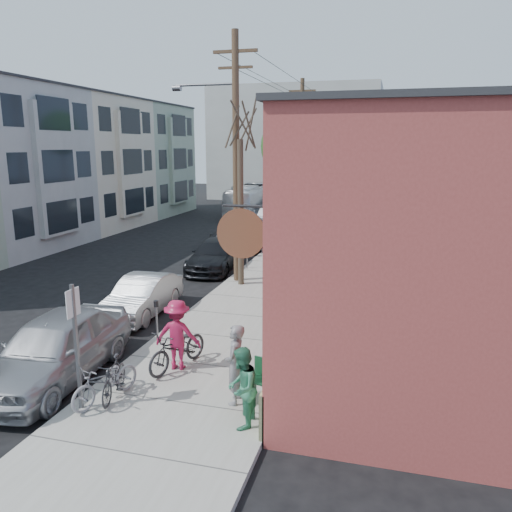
% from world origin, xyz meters
% --- Properties ---
extents(ground, '(120.00, 120.00, 0.00)m').
position_xyz_m(ground, '(0.00, 0.00, 0.00)').
color(ground, black).
extents(sidewalk, '(4.50, 58.00, 0.15)m').
position_xyz_m(sidewalk, '(4.25, 11.00, 0.07)').
color(sidewalk, '#9F9D93').
rests_on(sidewalk, ground).
extents(cafe_building, '(6.60, 20.20, 6.61)m').
position_xyz_m(cafe_building, '(8.99, 4.99, 3.30)').
color(cafe_building, '#9B3E39').
rests_on(cafe_building, ground).
extents(apartment_row, '(6.30, 32.00, 9.00)m').
position_xyz_m(apartment_row, '(-11.85, 14.00, 4.50)').
color(apartment_row, '#97A78D').
rests_on(apartment_row, ground).
extents(end_cap_building, '(18.00, 8.00, 12.00)m').
position_xyz_m(end_cap_building, '(-2.00, 42.00, 6.00)').
color(end_cap_building, '#A9AAA4').
rests_on(end_cap_building, ground).
extents(sign_post, '(0.07, 0.45, 2.80)m').
position_xyz_m(sign_post, '(2.35, -4.79, 1.83)').
color(sign_post, slate).
rests_on(sign_post, sidewalk).
extents(parking_meter_near, '(0.14, 0.14, 1.24)m').
position_xyz_m(parking_meter_near, '(2.25, -0.87, 0.98)').
color(parking_meter_near, slate).
rests_on(parking_meter_near, sidewalk).
extents(parking_meter_far, '(0.14, 0.14, 1.24)m').
position_xyz_m(parking_meter_far, '(2.25, 8.47, 0.98)').
color(parking_meter_far, slate).
rests_on(parking_meter_far, sidewalk).
extents(utility_pole_near, '(3.57, 0.28, 10.00)m').
position_xyz_m(utility_pole_near, '(2.39, 6.29, 5.41)').
color(utility_pole_near, '#503A28').
rests_on(utility_pole_near, sidewalk).
extents(utility_pole_far, '(1.80, 0.28, 10.00)m').
position_xyz_m(utility_pole_far, '(2.45, 21.05, 5.34)').
color(utility_pole_far, '#503A28').
rests_on(utility_pole_far, sidewalk).
extents(tree_bare, '(0.24, 0.24, 5.86)m').
position_xyz_m(tree_bare, '(2.80, 5.72, 3.08)').
color(tree_bare, '#44392C').
rests_on(tree_bare, sidewalk).
extents(tree_leafy_mid, '(4.22, 4.22, 7.70)m').
position_xyz_m(tree_leafy_mid, '(2.80, 17.16, 5.72)').
color(tree_leafy_mid, '#44392C').
rests_on(tree_leafy_mid, sidewalk).
extents(tree_leafy_far, '(3.80, 3.80, 8.66)m').
position_xyz_m(tree_leafy_far, '(2.80, 26.18, 6.89)').
color(tree_leafy_far, '#44392C').
rests_on(tree_leafy_far, sidewalk).
extents(patio_chair_a, '(0.63, 0.63, 0.88)m').
position_xyz_m(patio_chair_a, '(6.05, -0.64, 0.59)').
color(patio_chair_a, '#134627').
rests_on(patio_chair_a, sidewalk).
extents(patio_chair_b, '(0.60, 0.60, 0.88)m').
position_xyz_m(patio_chair_b, '(6.04, -3.31, 0.59)').
color(patio_chair_b, '#134627').
rests_on(patio_chair_b, sidewalk).
extents(patron_grey, '(0.48, 0.69, 1.82)m').
position_xyz_m(patron_grey, '(5.54, -3.67, 1.06)').
color(patron_grey, slate).
rests_on(patron_grey, sidewalk).
extents(patron_green, '(0.67, 0.85, 1.69)m').
position_xyz_m(patron_green, '(5.96, -4.54, 0.99)').
color(patron_green, '#337F5C').
rests_on(patron_green, sidewalk).
extents(cyclist, '(1.25, 0.81, 1.82)m').
position_xyz_m(cyclist, '(3.59, -2.37, 1.06)').
color(cyclist, '#9F173E').
rests_on(cyclist, sidewalk).
extents(cyclist_bike, '(1.32, 2.16, 1.07)m').
position_xyz_m(cyclist_bike, '(3.59, -2.37, 0.69)').
color(cyclist_bike, black).
rests_on(cyclist_bike, sidewalk).
extents(parked_bike_a, '(0.76, 1.61, 0.94)m').
position_xyz_m(parked_bike_a, '(2.81, -4.18, 0.62)').
color(parked_bike_a, black).
rests_on(parked_bike_a, sidewalk).
extents(parked_bike_b, '(1.16, 1.93, 0.96)m').
position_xyz_m(parked_bike_b, '(2.73, -4.38, 0.63)').
color(parked_bike_b, gray).
rests_on(parked_bike_b, sidewalk).
extents(car_0, '(2.29, 5.12, 1.71)m').
position_xyz_m(car_0, '(0.80, -3.53, 0.86)').
color(car_0, '#9EA0A5').
rests_on(car_0, ground).
extents(car_1, '(1.59, 4.16, 1.35)m').
position_xyz_m(car_1, '(0.50, 1.53, 0.68)').
color(car_1, '#AEB2B6').
rests_on(car_1, ground).
extents(car_2, '(2.36, 4.95, 1.39)m').
position_xyz_m(car_2, '(0.71, 8.35, 0.70)').
color(car_2, black).
rests_on(car_2, ground).
extents(car_3, '(2.77, 5.81, 1.60)m').
position_xyz_m(car_3, '(0.74, 14.12, 0.80)').
color(car_3, '#96989D').
rests_on(car_3, ground).
extents(car_4, '(1.93, 5.15, 1.68)m').
position_xyz_m(car_4, '(0.80, 20.05, 0.84)').
color(car_4, '#A2A3A9').
rests_on(car_4, ground).
extents(bus, '(2.88, 9.30, 2.55)m').
position_xyz_m(bus, '(-3.09, 26.89, 1.28)').
color(bus, white).
rests_on(bus, ground).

